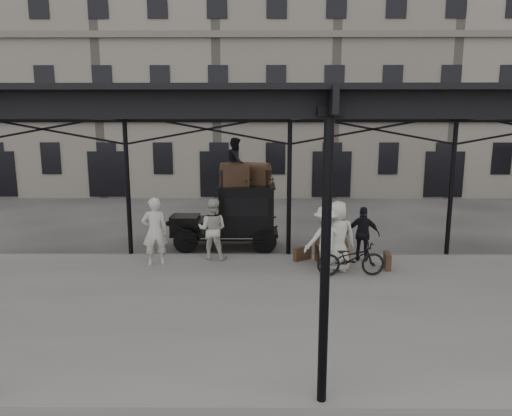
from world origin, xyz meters
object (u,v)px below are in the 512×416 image
Objects in this scene: taxi at (237,213)px; steamer_trunk_platform at (331,251)px; porter_left at (155,231)px; bicycle at (351,258)px; steamer_trunk_roof_near at (234,176)px; porter_official at (363,234)px.

taxi is 3.66m from steamer_trunk_platform.
bicycle is at bearing 152.38° from porter_left.
steamer_trunk_platform is (5.17, 0.32, -0.68)m from porter_left.
bicycle is at bearing -46.48° from taxi.
porter_left is 3.38m from steamer_trunk_roof_near.
taxi reaches higher than steamer_trunk_platform.
steamer_trunk_roof_near reaches higher than bicycle.
porter_official reaches higher than bicycle.
porter_left reaches higher than porter_official.
porter_left is at bearing 20.92° from porter_official.
taxi reaches higher than porter_left.
taxi is 1.33m from steamer_trunk_roof_near.
steamer_trunk_roof_near reaches higher than steamer_trunk_platform.
steamer_trunk_roof_near is at bearing -7.07° from porter_official.
steamer_trunk_platform is at bearing 24.23° from porter_official.
porter_left is 5.23m from steamer_trunk_platform.
porter_left is 1.21× the size of porter_official.
porter_official is 1.09m from steamer_trunk_platform.
taxi is 4.71m from bicycle.
porter_left is at bearing -133.20° from taxi.
steamer_trunk_roof_near is (-3.30, 3.14, 1.87)m from bicycle.
porter_left is at bearing -152.86° from steamer_trunk_roof_near.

